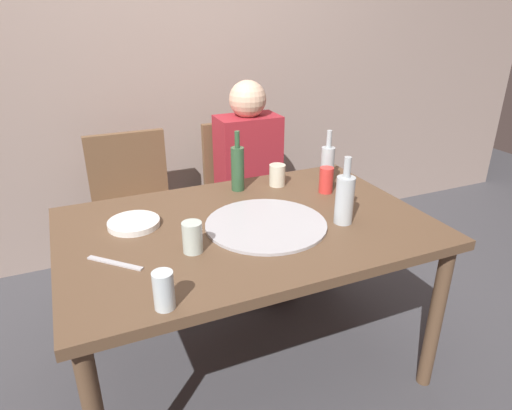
{
  "coord_description": "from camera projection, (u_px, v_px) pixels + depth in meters",
  "views": [
    {
      "loc": [
        -0.62,
        -1.51,
        1.54
      ],
      "look_at": [
        0.06,
        0.05,
        0.78
      ],
      "focal_mm": 31.48,
      "sensor_mm": 36.0,
      "label": 1
    }
  ],
  "objects": [
    {
      "name": "chair_right",
      "position": [
        245.0,
        187.0,
        2.78
      ],
      "size": [
        0.44,
        0.44,
        0.9
      ],
      "rotation": [
        0.0,
        0.0,
        3.14
      ],
      "color": "brown",
      "rests_on": "ground_plane"
    },
    {
      "name": "dining_table",
      "position": [
        247.0,
        240.0,
        1.85
      ],
      "size": [
        1.47,
        0.97,
        0.73
      ],
      "color": "brown",
      "rests_on": "ground_plane"
    },
    {
      "name": "ground_plane",
      "position": [
        248.0,
        362.0,
        2.12
      ],
      "size": [
        8.0,
        8.0,
        0.0
      ],
      "primitive_type": "plane",
      "color": "#424247"
    },
    {
      "name": "guest_in_sweater",
      "position": [
        254.0,
        175.0,
        2.6
      ],
      "size": [
        0.36,
        0.56,
        1.17
      ],
      "rotation": [
        0.0,
        0.0,
        3.14
      ],
      "color": "maroon",
      "rests_on": "ground_plane"
    },
    {
      "name": "back_wall",
      "position": [
        162.0,
        50.0,
        2.7
      ],
      "size": [
        6.0,
        0.1,
        2.6
      ],
      "primitive_type": "cube",
      "color": "gray",
      "rests_on": "ground_plane"
    },
    {
      "name": "beer_bottle",
      "position": [
        327.0,
        164.0,
        2.2
      ],
      "size": [
        0.07,
        0.07,
        0.27
      ],
      "color": "#B2BCC1",
      "rests_on": "dining_table"
    },
    {
      "name": "water_bottle",
      "position": [
        238.0,
        168.0,
        2.11
      ],
      "size": [
        0.06,
        0.06,
        0.29
      ],
      "color": "#2D5133",
      "rests_on": "dining_table"
    },
    {
      "name": "pizza_tray",
      "position": [
        266.0,
        224.0,
        1.8
      ],
      "size": [
        0.49,
        0.49,
        0.01
      ],
      "primitive_type": "cylinder",
      "color": "#ADADB2",
      "rests_on": "dining_table"
    },
    {
      "name": "table_knife",
      "position": [
        115.0,
        263.0,
        1.54
      ],
      "size": [
        0.17,
        0.17,
        0.01
      ],
      "primitive_type": "cube",
      "rotation": [
        0.0,
        0.0,
        2.36
      ],
      "color": "#B7B7BC",
      "rests_on": "dining_table"
    },
    {
      "name": "soda_can",
      "position": [
        326.0,
        180.0,
        2.11
      ],
      "size": [
        0.07,
        0.07,
        0.12
      ],
      "primitive_type": "cylinder",
      "color": "red",
      "rests_on": "dining_table"
    },
    {
      "name": "plate_stack",
      "position": [
        134.0,
        223.0,
        1.8
      ],
      "size": [
        0.21,
        0.21,
        0.02
      ],
      "primitive_type": "cylinder",
      "color": "white",
      "rests_on": "dining_table"
    },
    {
      "name": "wine_glass",
      "position": [
        164.0,
        290.0,
        1.29
      ],
      "size": [
        0.06,
        0.06,
        0.12
      ],
      "primitive_type": "cylinder",
      "color": "silver",
      "rests_on": "dining_table"
    },
    {
      "name": "wine_bottle",
      "position": [
        345.0,
        198.0,
        1.79
      ],
      "size": [
        0.07,
        0.07,
        0.28
      ],
      "color": "#B2BCC1",
      "rests_on": "dining_table"
    },
    {
      "name": "chair_left",
      "position": [
        135.0,
        205.0,
        2.53
      ],
      "size": [
        0.44,
        0.44,
        0.9
      ],
      "rotation": [
        0.0,
        0.0,
        3.14
      ],
      "color": "brown",
      "rests_on": "ground_plane"
    },
    {
      "name": "tumbler_far",
      "position": [
        192.0,
        237.0,
        1.59
      ],
      "size": [
        0.07,
        0.07,
        0.11
      ],
      "primitive_type": "cylinder",
      "color": "#B7C6BC",
      "rests_on": "dining_table"
    },
    {
      "name": "tumbler_near",
      "position": [
        277.0,
        175.0,
        2.19
      ],
      "size": [
        0.08,
        0.08,
        0.11
      ],
      "primitive_type": "cylinder",
      "color": "beige",
      "rests_on": "dining_table"
    }
  ]
}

